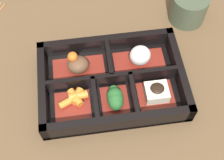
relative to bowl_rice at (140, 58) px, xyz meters
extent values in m
plane|color=brown|center=(-0.06, -0.04, -0.03)|extent=(3.00, 3.00, 0.00)
cube|color=black|center=(-0.06, -0.04, -0.03)|extent=(0.28, 0.19, 0.01)
cube|color=black|center=(-0.06, -0.13, -0.01)|extent=(0.28, 0.01, 0.05)
cube|color=black|center=(-0.06, 0.05, -0.01)|extent=(0.28, 0.01, 0.05)
cube|color=black|center=(-0.20, -0.04, -0.01)|extent=(0.01, 0.19, 0.05)
cube|color=black|center=(0.07, -0.04, -0.01)|extent=(0.01, 0.19, 0.05)
cube|color=black|center=(-0.06, -0.04, -0.01)|extent=(0.25, 0.01, 0.05)
cube|color=black|center=(-0.10, -0.08, -0.01)|extent=(0.01, 0.08, 0.05)
cube|color=black|center=(-0.03, -0.08, -0.01)|extent=(0.01, 0.08, 0.05)
cube|color=black|center=(-0.06, 0.00, -0.01)|extent=(0.01, 0.08, 0.05)
cube|color=maroon|center=(-0.12, 0.00, -0.02)|extent=(0.10, 0.06, 0.01)
ellipsoid|color=brown|center=(-0.12, 0.00, 0.00)|extent=(0.04, 0.04, 0.03)
sphere|color=#D1661E|center=(-0.13, 0.01, 0.02)|extent=(0.02, 0.02, 0.02)
cube|color=maroon|center=(0.00, 0.00, -0.02)|extent=(0.10, 0.06, 0.01)
ellipsoid|color=silver|center=(0.00, 0.00, 0.01)|extent=(0.04, 0.04, 0.05)
cube|color=maroon|center=(-0.14, -0.08, -0.02)|extent=(0.07, 0.06, 0.01)
cylinder|color=orange|center=(-0.13, -0.07, -0.01)|extent=(0.03, 0.04, 0.02)
cylinder|color=orange|center=(-0.13, -0.06, -0.01)|extent=(0.04, 0.02, 0.02)
cylinder|color=orange|center=(-0.15, -0.07, -0.01)|extent=(0.04, 0.03, 0.01)
cylinder|color=orange|center=(-0.14, -0.07, -0.01)|extent=(0.03, 0.04, 0.01)
cube|color=maroon|center=(-0.06, -0.08, -0.02)|extent=(0.05, 0.06, 0.01)
sphere|color=#265B28|center=(-0.07, -0.08, 0.00)|extent=(0.03, 0.03, 0.03)
sphere|color=#265B28|center=(-0.06, -0.09, 0.00)|extent=(0.03, 0.03, 0.03)
sphere|color=#265B28|center=(-0.07, -0.06, -0.01)|extent=(0.02, 0.02, 0.02)
sphere|color=#265B28|center=(-0.06, -0.08, 0.00)|extent=(0.03, 0.03, 0.03)
sphere|color=#265B28|center=(-0.06, -0.09, 0.00)|extent=(0.03, 0.03, 0.03)
sphere|color=#265B28|center=(-0.06, -0.09, 0.00)|extent=(0.03, 0.03, 0.03)
cube|color=maroon|center=(0.02, -0.08, -0.02)|extent=(0.07, 0.06, 0.01)
cube|color=beige|center=(0.02, -0.08, 0.00)|extent=(0.04, 0.04, 0.02)
ellipsoid|color=black|center=(0.02, -0.08, 0.01)|extent=(0.03, 0.02, 0.01)
cylinder|color=#424C38|center=(0.13, 0.12, 0.00)|extent=(0.08, 0.08, 0.07)
camera|label=1|loc=(-0.10, -0.34, 0.52)|focal=50.00mm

